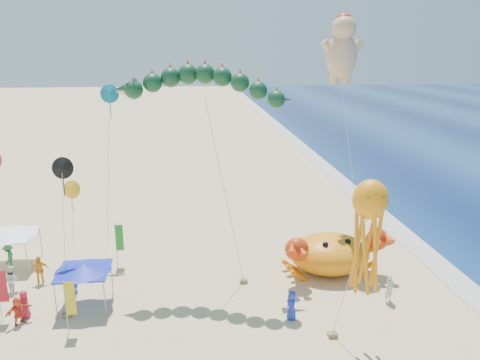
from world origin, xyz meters
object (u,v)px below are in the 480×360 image
object	(u,v)px
canopy_white	(9,233)
cherub_kite	(342,48)
crab_inflatable	(330,253)
octopus_kite	(368,228)
canopy_blue	(83,268)
dragon_kite	(202,90)

from	to	relation	value
canopy_white	cherub_kite	bearing A→B (deg)	2.21
crab_inflatable	canopy_white	size ratio (longest dim) A/B	2.03
octopus_kite	canopy_white	bearing A→B (deg)	150.98
canopy_blue	dragon_kite	bearing A→B (deg)	21.93
canopy_blue	canopy_white	bearing A→B (deg)	135.64
canopy_white	canopy_blue	bearing A→B (deg)	-44.36
crab_inflatable	octopus_kite	world-z (taller)	octopus_kite
cherub_kite	canopy_white	xyz separation A→B (m)	(-23.28, -0.90, -12.31)
canopy_blue	canopy_white	distance (m)	8.70
crab_inflatable	cherub_kite	xyz separation A→B (m)	(1.45, 4.36, 13.34)
octopus_kite	canopy_blue	xyz separation A→B (m)	(-14.71, 5.53, -4.05)
crab_inflatable	dragon_kite	xyz separation A→B (m)	(-8.40, 0.28, 10.89)
cherub_kite	octopus_kite	distance (m)	15.17
canopy_blue	canopy_white	size ratio (longest dim) A/B	0.89
dragon_kite	canopy_white	distance (m)	16.95
dragon_kite	cherub_kite	xyz separation A→B (m)	(9.85, 4.08, 2.45)
crab_inflatable	canopy_blue	bearing A→B (deg)	-170.46
octopus_kite	canopy_blue	distance (m)	16.23
canopy_white	dragon_kite	bearing A→B (deg)	-13.34
octopus_kite	canopy_white	xyz separation A→B (m)	(-20.93, 11.61, -4.04)
octopus_kite	canopy_blue	size ratio (longest dim) A/B	2.77
cherub_kite	canopy_white	bearing A→B (deg)	-177.79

